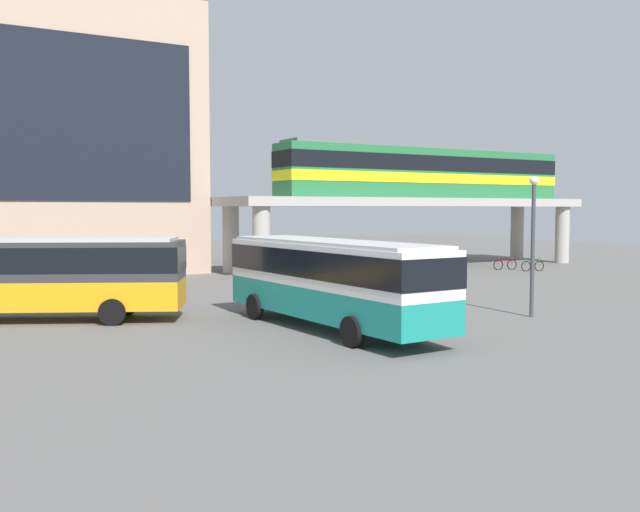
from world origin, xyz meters
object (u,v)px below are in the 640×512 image
at_px(bicycle_green, 533,266).
at_px(bus_main, 331,275).
at_px(train, 426,172).
at_px(bicycle_red, 505,265).
at_px(pedestrian_near_building, 323,271).
at_px(bus_secondary, 38,270).
at_px(bicycle_brown, 444,272).
at_px(bicycle_blue, 353,277).

bearing_deg(bicycle_green, bus_main, -151.29).
relative_size(train, bicycle_green, 13.69).
height_order(bicycle_red, pedestrian_near_building, pedestrian_near_building).
xyz_separation_m(train, bicycle_green, (4.22, -6.62, -6.71)).
xyz_separation_m(bus_secondary, bicycle_green, (32.99, 5.95, -1.63)).
distance_m(train, pedestrian_near_building, 15.59).
xyz_separation_m(bicycle_brown, bicycle_blue, (-6.92, -0.15, 0.00)).
relative_size(bus_secondary, bicycle_brown, 6.16).
relative_size(bus_main, bicycle_brown, 6.23).
height_order(bicycle_red, bicycle_blue, same).
bearing_deg(bicycle_green, bus_secondary, -169.77).
distance_m(bicycle_brown, bicycle_red, 7.71).
bearing_deg(bicycle_blue, bicycle_green, 2.03).
bearing_deg(bicycle_green, bicycle_blue, -177.97).
relative_size(train, bus_secondary, 2.17).
distance_m(bus_main, bicycle_green, 27.57).
distance_m(bus_secondary, bicycle_red, 33.13).
relative_size(train, bicycle_brown, 13.39).
bearing_deg(bicycle_blue, bicycle_red, 9.30).
distance_m(train, bicycle_brown, 10.49).
bearing_deg(bus_secondary, bicycle_brown, 12.66).
distance_m(bus_secondary, pedestrian_near_building, 17.25).
bearing_deg(bicycle_red, bus_secondary, -166.44).
relative_size(bus_main, bus_secondary, 1.01).
bearing_deg(bus_secondary, bicycle_red, 13.56).
height_order(bus_secondary, bicycle_brown, bus_secondary).
distance_m(bus_main, pedestrian_near_building, 15.15).
distance_m(train, bicycle_green, 10.33).
height_order(bicycle_brown, bicycle_red, same).
distance_m(bus_secondary, bicycle_green, 33.57).
height_order(bicycle_brown, pedestrian_near_building, pedestrian_near_building).
height_order(bus_main, bicycle_brown, bus_main).
height_order(bus_secondary, bicycle_red, bus_secondary).
xyz_separation_m(bicycle_brown, bicycle_red, (7.39, 2.19, 0.00)).
xyz_separation_m(bicycle_green, pedestrian_near_building, (-16.86, 0.01, 0.40)).
xyz_separation_m(bus_secondary, bicycle_brown, (24.78, 5.56, -1.63)).
bearing_deg(bicycle_red, train, 125.18).
distance_m(bicycle_green, bicycle_blue, 15.15).
xyz_separation_m(train, bicycle_red, (3.40, -4.82, -6.71)).
bearing_deg(bicycle_green, bicycle_brown, -177.29).
bearing_deg(bicycle_blue, train, 33.27).
bearing_deg(pedestrian_near_building, bicycle_brown, -2.62).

